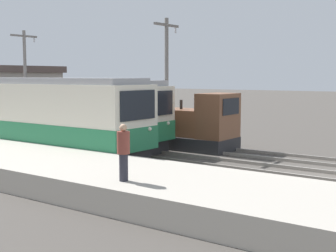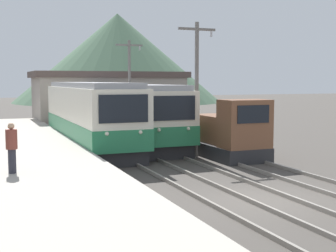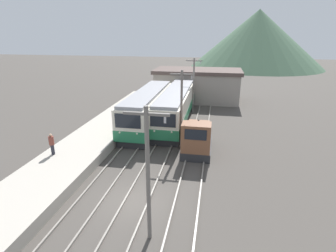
% 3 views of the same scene
% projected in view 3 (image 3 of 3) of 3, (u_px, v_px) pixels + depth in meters
% --- Properties ---
extents(ground_plane, '(200.00, 200.00, 0.00)m').
position_uv_depth(ground_plane, '(134.00, 201.00, 15.94)').
color(ground_plane, '#47423D').
extents(platform_left, '(4.50, 54.00, 0.81)m').
position_uv_depth(platform_left, '(41.00, 185.00, 16.87)').
color(platform_left, '#ADA599').
rests_on(platform_left, ground).
extents(track_left, '(1.54, 60.00, 0.14)m').
position_uv_depth(track_left, '(94.00, 195.00, 16.36)').
color(track_left, gray).
rests_on(track_left, ground).
extents(track_center, '(1.54, 60.00, 0.14)m').
position_uv_depth(track_center, '(137.00, 200.00, 15.88)').
color(track_center, gray).
rests_on(track_center, ground).
extents(track_right, '(1.54, 60.00, 0.14)m').
position_uv_depth(track_right, '(186.00, 206.00, 15.36)').
color(track_right, gray).
rests_on(track_right, ground).
extents(commuter_train_left, '(2.84, 13.66, 3.79)m').
position_uv_depth(commuter_train_left, '(148.00, 110.00, 28.47)').
color(commuter_train_left, '#28282B').
rests_on(commuter_train_left, ground).
extents(commuter_train_center, '(2.84, 14.93, 3.67)m').
position_uv_depth(commuter_train_center, '(176.00, 107.00, 29.53)').
color(commuter_train_center, '#28282B').
rests_on(commuter_train_center, ground).
extents(shunting_locomotive, '(2.40, 4.60, 3.00)m').
position_uv_depth(shunting_locomotive, '(197.00, 139.00, 22.07)').
color(shunting_locomotive, '#28282B').
rests_on(shunting_locomotive, ground).
extents(catenary_mast_near, '(2.00, 0.20, 6.79)m').
position_uv_depth(catenary_mast_near, '(148.00, 172.00, 11.83)').
color(catenary_mast_near, slate).
rests_on(catenary_mast_near, ground).
extents(catenary_mast_mid, '(2.00, 0.20, 6.79)m').
position_uv_depth(catenary_mast_mid, '(181.00, 107.00, 22.30)').
color(catenary_mast_mid, slate).
rests_on(catenary_mast_mid, ground).
extents(catenary_mast_far, '(2.00, 0.20, 6.79)m').
position_uv_depth(catenary_mast_far, '(194.00, 83.00, 32.76)').
color(catenary_mast_far, slate).
rests_on(catenary_mast_far, ground).
extents(person_on_platform, '(0.38, 0.38, 1.69)m').
position_uv_depth(person_on_platform, '(52.00, 143.00, 19.85)').
color(person_on_platform, '#282833').
rests_on(person_on_platform, platform_left).
extents(station_building, '(12.60, 6.30, 4.63)m').
position_uv_depth(station_building, '(197.00, 85.00, 38.94)').
color(station_building, gray).
rests_on(station_building, ground).
extents(mountain_backdrop, '(37.80, 37.80, 16.06)m').
position_uv_depth(mountain_backdrop, '(257.00, 39.00, 76.26)').
color(mountain_backdrop, '#47664C').
rests_on(mountain_backdrop, ground).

